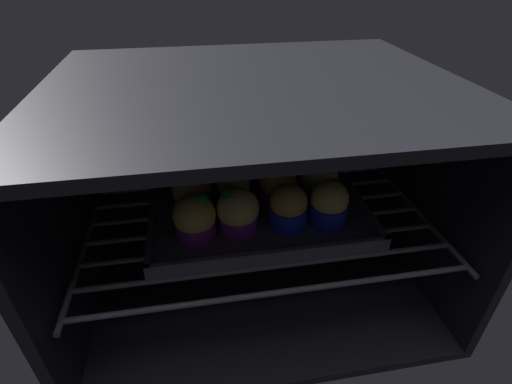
{
  "coord_description": "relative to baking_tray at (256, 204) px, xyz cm",
  "views": [
    {
      "loc": [
        -8.78,
        -29.68,
        51.46
      ],
      "look_at": [
        0.0,
        21.57,
        17.2
      ],
      "focal_mm": 26.41,
      "sensor_mm": 36.0,
      "label": 1
    }
  ],
  "objects": [
    {
      "name": "muffin_row0_col2",
      "position": [
        3.74,
        -6.87,
        3.78
      ],
      "size": [
        5.81,
        5.81,
        7.09
      ],
      "color": "#1928B7",
      "rests_on": "baking_tray"
    },
    {
      "name": "muffin_row2_col3",
      "position": [
        10.61,
        6.8,
        3.77
      ],
      "size": [
        5.81,
        5.81,
        6.99
      ],
      "color": "silver",
      "rests_on": "baking_tray"
    },
    {
      "name": "baking_tray",
      "position": [
        0.0,
        0.0,
        0.0
      ],
      "size": [
        34.68,
        27.75,
        2.2
      ],
      "color": "#4C4C51",
      "rests_on": "oven_rack"
    },
    {
      "name": "muffin_row1_col2",
      "position": [
        3.54,
        -0.17,
        3.76
      ],
      "size": [
        6.14,
        6.14,
        7.01
      ],
      "color": "#7A238C",
      "rests_on": "baking_tray"
    },
    {
      "name": "oven_cavity",
      "position": [
        0.0,
        4.68,
        2.31
      ],
      "size": [
        59.0,
        47.0,
        37.0
      ],
      "color": "black",
      "rests_on": "ground"
    },
    {
      "name": "muffin_row2_col2",
      "position": [
        3.54,
        6.72,
        3.84
      ],
      "size": [
        6.08,
        6.08,
        7.21
      ],
      "color": "#7A238C",
      "rests_on": "baking_tray"
    },
    {
      "name": "muffin_row0_col3",
      "position": [
        10.05,
        -7.11,
        3.93
      ],
      "size": [
        5.81,
        5.81,
        7.23
      ],
      "color": "#1928B7",
      "rests_on": "baking_tray"
    },
    {
      "name": "muffin_row2_col1",
      "position": [
        -3.58,
        7.23,
        3.95
      ],
      "size": [
        6.22,
        6.22,
        7.64
      ],
      "color": "#0C8C84",
      "rests_on": "baking_tray"
    },
    {
      "name": "muffin_row0_col1",
      "position": [
        -3.88,
        -6.56,
        3.8
      ],
      "size": [
        6.31,
        6.31,
        7.61
      ],
      "color": "#7A238C",
      "rests_on": "baking_tray"
    },
    {
      "name": "muffin_row1_col0",
      "position": [
        -10.43,
        -0.3,
        3.87
      ],
      "size": [
        6.25,
        6.25,
        7.2
      ],
      "color": "#0C8C84",
      "rests_on": "baking_tray"
    },
    {
      "name": "muffin_row1_col3",
      "position": [
        10.65,
        -0.38,
        4.12
      ],
      "size": [
        6.08,
        6.08,
        7.56
      ],
      "color": "#0C8C84",
      "rests_on": "baking_tray"
    },
    {
      "name": "muffin_row1_col1",
      "position": [
        -3.69,
        0.19,
        3.66
      ],
      "size": [
        5.81,
        5.81,
        6.89
      ],
      "color": "#1928B7",
      "rests_on": "baking_tray"
    },
    {
      "name": "muffin_row2_col0",
      "position": [
        -10.31,
        6.97,
        3.73
      ],
      "size": [
        6.01,
        6.01,
        7.03
      ],
      "color": "red",
      "rests_on": "baking_tray"
    },
    {
      "name": "muffin_row0_col0",
      "position": [
        -10.18,
        -7.13,
        3.75
      ],
      "size": [
        6.23,
        6.23,
        7.31
      ],
      "color": "#7A238C",
      "rests_on": "baking_tray"
    },
    {
      "name": "oven_rack",
      "position": [
        0.0,
        0.43,
        -1.09
      ],
      "size": [
        54.8,
        42.0,
        0.8
      ],
      "color": "#51515B",
      "rests_on": "oven_cavity"
    }
  ]
}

